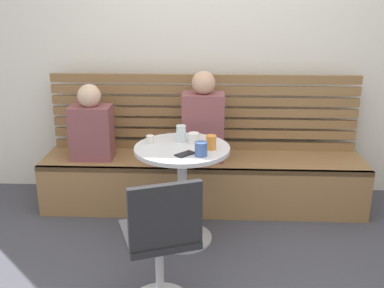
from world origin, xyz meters
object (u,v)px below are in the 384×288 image
Objects in this scene: person_adult at (203,121)px; white_chair at (161,240)px; cup_espresso_small at (150,139)px; phone_on_table at (185,154)px; cafe_table at (182,176)px; person_child_left at (91,126)px; cup_tumbler_orange at (211,142)px; booth_bench at (203,182)px; cup_mug_blue at (201,149)px; cup_ceramic_white at (194,138)px; cup_glass_tall at (181,133)px.

white_chair is at bearing -98.44° from person_adult.
cup_espresso_small reaches higher than phone_on_table.
phone_on_table is (0.03, -0.16, 0.23)m from cafe_table.
person_child_left is 4.51× the size of phone_on_table.
cup_tumbler_orange is 0.21m from phone_on_table.
person_child_left is 0.72m from cup_espresso_small.
person_child_left is at bearing 139.81° from cup_espresso_small.
booth_bench is at bearing 86.34° from person_adult.
booth_bench is 0.91m from phone_on_table.
cup_mug_blue is (0.38, -0.25, 0.02)m from cup_espresso_small.
cup_tumbler_orange reaches higher than cup_ceramic_white.
person_child_left is at bearing -179.04° from person_adult.
cafe_table is 0.28m from phone_on_table.
cup_tumbler_orange reaches higher than booth_bench.
booth_bench is at bearing 71.24° from cup_glass_tall.
cup_ceramic_white is 0.80× the size of cup_tumbler_orange.
cup_ceramic_white is at bearing -56.60° from phone_on_table.
cup_tumbler_orange is at bearing -83.83° from booth_bench.
phone_on_table is at bearing -78.87° from cafe_table.
cup_espresso_small is 0.40× the size of phone_on_table.
cup_glass_tall is 0.33m from cup_mug_blue.
white_chair reaches higher than cup_espresso_small.
booth_bench is at bearing 81.61° from white_chair.
person_adult reaches higher than phone_on_table.
person_child_left is at bearing 117.98° from white_chair.
cup_espresso_small is at bearing 100.87° from white_chair.
cup_glass_tall is (-0.09, 0.02, 0.03)m from cup_ceramic_white.
cup_ceramic_white is at bearing 130.32° from cup_tumbler_orange.
person_adult is 0.46m from cup_ceramic_white.
cup_ceramic_white reaches higher than phone_on_table.
person_adult is 0.92m from person_child_left.
phone_on_table is (-0.05, -0.27, -0.03)m from cup_ceramic_white.
cup_ceramic_white reaches higher than cup_espresso_small.
cup_glass_tall is at bearing 143.07° from cup_tumbler_orange.
cup_glass_tall reaches higher than cup_espresso_small.
person_child_left is 1.15m from cup_tumbler_orange.
cup_espresso_small is at bearing -128.03° from person_adult.
cup_tumbler_orange is (0.27, 0.77, 0.33)m from white_chair.
person_child_left is (-0.79, 0.54, 0.20)m from cafe_table.
cup_tumbler_orange is 1.05× the size of cup_mug_blue.
cup_tumbler_orange is (0.13, -0.15, 0.02)m from cup_ceramic_white.
cafe_table is (-0.14, -0.57, 0.30)m from booth_bench.
person_adult reaches higher than booth_bench.
white_chair reaches higher than booth_bench.
cup_ceramic_white is 0.27m from phone_on_table.
cup_glass_tall is (-0.22, 0.16, 0.01)m from cup_tumbler_orange.
person_adult is 0.73m from phone_on_table.
phone_on_table is at bearing -40.67° from person_child_left.
white_chair is 1.42m from person_adult.
phone_on_table is at bearing -98.34° from booth_bench.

